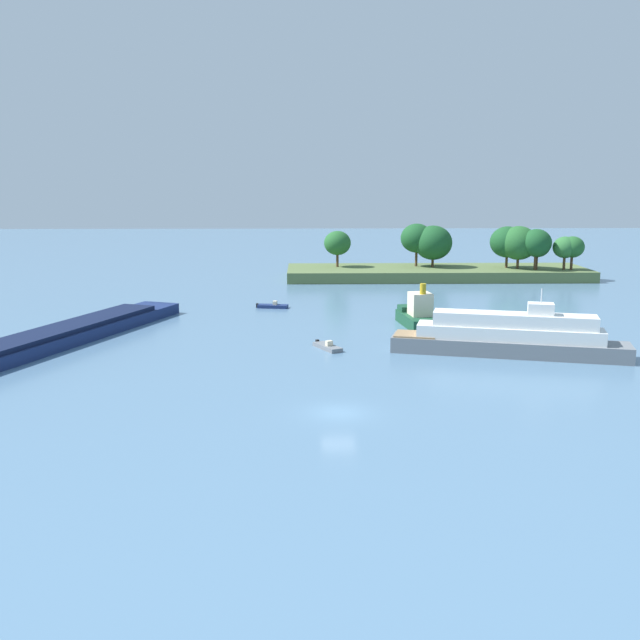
% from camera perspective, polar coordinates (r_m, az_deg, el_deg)
% --- Properties ---
extents(ground_plane, '(400.00, 400.00, 0.00)m').
position_cam_1_polar(ground_plane, '(54.99, 1.43, -7.12)').
color(ground_plane, slate).
extents(treeline_island, '(50.97, 14.32, 9.16)m').
position_cam_1_polar(treeline_island, '(129.29, 10.47, 4.67)').
color(treeline_island, '#566B3D').
rests_on(treeline_island, ground).
extents(white_riverboat, '(22.76, 9.34, 6.63)m').
position_cam_1_polar(white_riverboat, '(74.24, 14.33, -1.27)').
color(white_riverboat, slate).
rests_on(white_riverboat, ground).
extents(small_motorboat, '(2.98, 4.14, 0.91)m').
position_cam_1_polar(small_motorboat, '(74.78, 0.57, -2.06)').
color(small_motorboat, slate).
rests_on(small_motorboat, ground).
extents(fishing_skiff, '(4.31, 2.05, 0.93)m').
position_cam_1_polar(fishing_skiff, '(98.49, -3.65, 1.08)').
color(fishing_skiff, navy).
rests_on(fishing_skiff, ground).
extents(cargo_barge, '(20.21, 42.85, 5.86)m').
position_cam_1_polar(cargo_barge, '(79.28, -20.62, -1.52)').
color(cargo_barge, navy).
rests_on(cargo_barge, ground).
extents(tugboat, '(4.62, 8.50, 5.16)m').
position_cam_1_polar(tugboat, '(86.87, 7.60, 0.41)').
color(tugboat, '#19472D').
rests_on(tugboat, ground).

